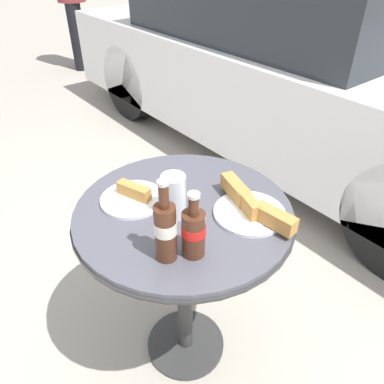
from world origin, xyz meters
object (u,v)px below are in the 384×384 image
object	(u,v)px
cola_bottle_left	(194,231)
lunch_plate_near	(251,207)
lunch_plate_far	(133,197)
bistro_table	(184,241)
parked_car	(294,69)
drinking_glass	(174,198)
cola_bottle_right	(165,229)

from	to	relation	value
cola_bottle_left	lunch_plate_near	bearing A→B (deg)	95.40
lunch_plate_near	cola_bottle_left	bearing A→B (deg)	-84.60
lunch_plate_far	cola_bottle_left	bearing A→B (deg)	0.18
bistro_table	parked_car	bearing A→B (deg)	118.51
bistro_table	lunch_plate_near	distance (m)	0.28
bistro_table	lunch_plate_near	bearing A→B (deg)	43.80
drinking_glass	lunch_plate_far	size ratio (longest dim) A/B	0.67
drinking_glass	parked_car	distance (m)	2.20
lunch_plate_far	parked_car	size ratio (longest dim) A/B	0.05
bistro_table	lunch_plate_far	size ratio (longest dim) A/B	3.53
cola_bottle_left	parked_car	world-z (taller)	parked_car
parked_car	drinking_glass	bearing A→B (deg)	-61.87
lunch_plate_near	lunch_plate_far	distance (m)	0.40
lunch_plate_far	parked_car	bearing A→B (deg)	113.87
cola_bottle_right	parked_car	distance (m)	2.39
lunch_plate_far	parked_car	xyz separation A→B (m)	(-0.88, 2.00, -0.15)
cola_bottle_left	lunch_plate_near	size ratio (longest dim) A/B	0.62
parked_car	cola_bottle_left	bearing A→B (deg)	-58.76
drinking_glass	lunch_plate_far	distance (m)	0.17
bistro_table	cola_bottle_left	xyz separation A→B (m)	(0.18, -0.11, 0.23)
lunch_plate_near	lunch_plate_far	xyz separation A→B (m)	(-0.30, -0.26, -0.01)
bistro_table	drinking_glass	xyz separation A→B (m)	(0.01, -0.04, 0.21)
cola_bottle_right	lunch_plate_far	size ratio (longest dim) A/B	1.17
cola_bottle_right	parked_car	xyz separation A→B (m)	(-1.18, 2.07, -0.24)
cola_bottle_right	lunch_plate_near	world-z (taller)	cola_bottle_right
lunch_plate_far	lunch_plate_near	bearing A→B (deg)	40.67
cola_bottle_left	parked_car	bearing A→B (deg)	121.24
lunch_plate_near	cola_bottle_right	bearing A→B (deg)	-91.92
cola_bottle_left	drinking_glass	xyz separation A→B (m)	(-0.18, 0.06, -0.01)
cola_bottle_right	lunch_plate_near	distance (m)	0.34
lunch_plate_far	bistro_table	bearing A→B (deg)	36.79
bistro_table	lunch_plate_far	bearing A→B (deg)	-143.21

